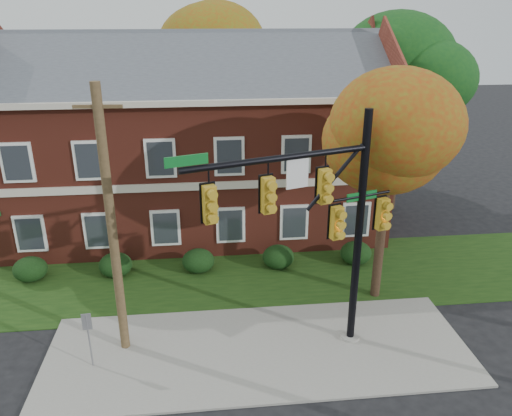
{
  "coord_description": "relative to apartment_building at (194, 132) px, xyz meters",
  "views": [
    {
      "loc": [
        -1.56,
        -12.62,
        10.65
      ],
      "look_at": [
        0.12,
        3.0,
        4.37
      ],
      "focal_mm": 35.0,
      "sensor_mm": 36.0,
      "label": 1
    }
  ],
  "objects": [
    {
      "name": "hedge_far_left",
      "position": [
        -7.0,
        -5.25,
        -4.46
      ],
      "size": [
        1.4,
        1.26,
        1.05
      ],
      "primitive_type": "ellipsoid",
      "color": "black",
      "rests_on": "ground"
    },
    {
      "name": "hedge_left",
      "position": [
        -3.5,
        -5.25,
        -4.46
      ],
      "size": [
        1.4,
        1.26,
        1.05
      ],
      "primitive_type": "ellipsoid",
      "color": "black",
      "rests_on": "ground"
    },
    {
      "name": "hedge_center",
      "position": [
        0.0,
        -5.25,
        -4.46
      ],
      "size": [
        1.4,
        1.26,
        1.05
      ],
      "primitive_type": "ellipsoid",
      "color": "black",
      "rests_on": "ground"
    },
    {
      "name": "utility_pole",
      "position": [
        -2.45,
        -10.29,
        -0.51
      ],
      "size": [
        1.38,
        0.31,
        8.82
      ],
      "rotation": [
        0.0,
        0.0,
        -0.05
      ],
      "color": "#493922",
      "rests_on": "ground"
    },
    {
      "name": "sidewalk",
      "position": [
        2.0,
        -10.95,
        -4.95
      ],
      "size": [
        14.0,
        5.0,
        0.08
      ],
      "primitive_type": "cube",
      "color": "gray",
      "rests_on": "ground"
    },
    {
      "name": "grass_strip",
      "position": [
        2.0,
        -5.95,
        -4.97
      ],
      "size": [
        30.0,
        6.0,
        0.04
      ],
      "primitive_type": "cube",
      "color": "#193811",
      "rests_on": "ground"
    },
    {
      "name": "traffic_signal",
      "position": [
        3.83,
        -11.12,
        -0.02
      ],
      "size": [
        6.87,
        2.42,
        8.0
      ],
      "rotation": [
        0.0,
        0.0,
        0.32
      ],
      "color": "gray",
      "rests_on": "ground"
    },
    {
      "name": "tree_near_right",
      "position": [
        7.22,
        -8.09,
        1.68
      ],
      "size": [
        4.5,
        4.25,
        8.58
      ],
      "color": "black",
      "rests_on": "ground"
    },
    {
      "name": "tree_right_rear",
      "position": [
        11.31,
        0.86,
        3.13
      ],
      "size": [
        6.3,
        5.95,
        10.62
      ],
      "color": "black",
      "rests_on": "ground"
    },
    {
      "name": "hedge_right",
      "position": [
        3.5,
        -5.25,
        -4.46
      ],
      "size": [
        1.4,
        1.26,
        1.05
      ],
      "primitive_type": "ellipsoid",
      "color": "black",
      "rests_on": "ground"
    },
    {
      "name": "sign_post",
      "position": [
        -3.36,
        -11.17,
        -3.63
      ],
      "size": [
        0.29,
        0.06,
        2.0
      ],
      "rotation": [
        0.0,
        0.0,
        0.08
      ],
      "color": "slate",
      "rests_on": "ground"
    },
    {
      "name": "apartment_building",
      "position": [
        0.0,
        0.0,
        0.0
      ],
      "size": [
        18.8,
        8.8,
        9.74
      ],
      "color": "maroon",
      "rests_on": "ground"
    },
    {
      "name": "hedge_far_right",
      "position": [
        7.0,
        -5.25,
        -4.46
      ],
      "size": [
        1.4,
        1.26,
        1.05
      ],
      "primitive_type": "ellipsoid",
      "color": "black",
      "rests_on": "ground"
    },
    {
      "name": "tree_far_rear",
      "position": [
        1.34,
        7.84,
        3.86
      ],
      "size": [
        6.84,
        6.46,
        11.52
      ],
      "color": "black",
      "rests_on": "ground"
    },
    {
      "name": "ground",
      "position": [
        2.0,
        -11.95,
        -4.99
      ],
      "size": [
        120.0,
        120.0,
        0.0
      ],
      "primitive_type": "plane",
      "color": "black",
      "rests_on": "ground"
    }
  ]
}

